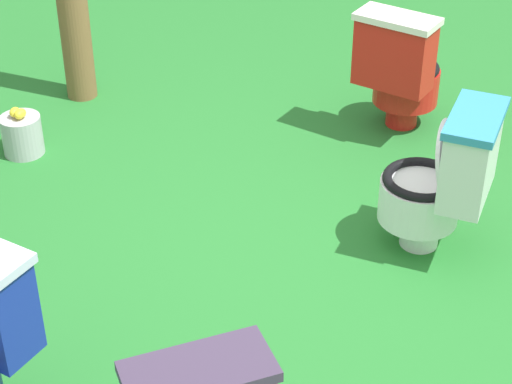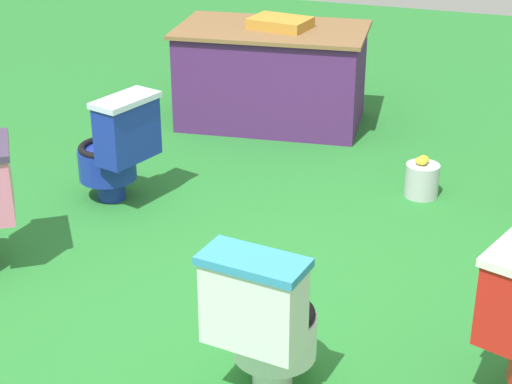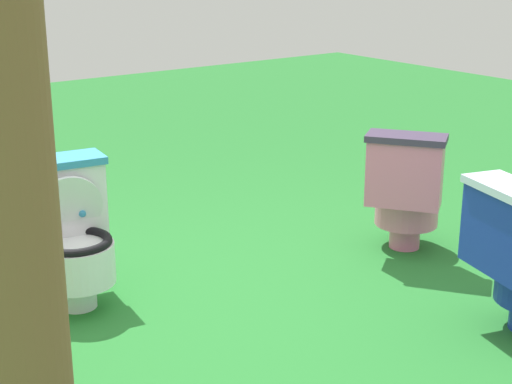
% 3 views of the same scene
% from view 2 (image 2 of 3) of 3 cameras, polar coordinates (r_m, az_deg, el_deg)
% --- Properties ---
extents(ground, '(14.00, 14.00, 0.00)m').
position_cam_2_polar(ground, '(4.50, -2.18, -6.80)').
color(ground, '#26752D').
extents(toilet_blue, '(0.58, 0.52, 0.73)m').
position_cam_2_polar(toilet_blue, '(5.41, -9.40, 2.98)').
color(toilet_blue, '#192D9E').
rests_on(toilet_blue, ground).
extents(toilet_white, '(0.46, 0.54, 0.73)m').
position_cam_2_polar(toilet_white, '(3.61, 0.63, -8.60)').
color(toilet_white, white).
rests_on(toilet_white, ground).
extents(vendor_table, '(1.55, 1.03, 0.85)m').
position_cam_2_polar(vendor_table, '(6.72, 1.07, 7.89)').
color(vendor_table, '#4C2360').
rests_on(vendor_table, ground).
extents(lemon_bucket, '(0.22, 0.22, 0.28)m').
position_cam_2_polar(lemon_bucket, '(5.61, 11.12, 0.85)').
color(lemon_bucket, '#B7B7BF').
rests_on(lemon_bucket, ground).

